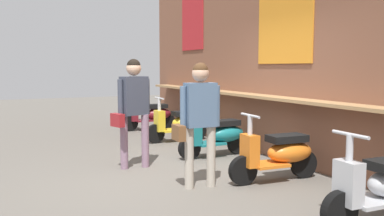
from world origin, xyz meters
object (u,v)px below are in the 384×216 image
(scooter_maroon, at_px, (152,115))
(scooter_teal, at_px, (218,135))
(scooter_yellow, at_px, (180,123))
(scooter_silver, at_px, (384,186))
(shopper_browsing, at_px, (133,102))
(scooter_orange, at_px, (280,154))
(shopper_with_handbag, at_px, (199,112))

(scooter_maroon, distance_m, scooter_teal, 3.49)
(scooter_yellow, distance_m, scooter_silver, 5.17)
(scooter_teal, bearing_deg, shopper_browsing, 4.43)
(scooter_maroon, bearing_deg, scooter_teal, 90.43)
(scooter_maroon, relative_size, scooter_silver, 1.00)
(scooter_maroon, relative_size, scooter_yellow, 1.00)
(scooter_teal, bearing_deg, scooter_silver, 88.03)
(scooter_teal, xyz_separation_m, scooter_orange, (1.76, -0.00, 0.00))
(scooter_teal, xyz_separation_m, shopper_browsing, (0.18, -1.63, 0.67))
(scooter_silver, relative_size, shopper_browsing, 0.81)
(scooter_yellow, bearing_deg, shopper_with_handbag, 69.99)
(scooter_orange, bearing_deg, scooter_teal, -86.39)
(scooter_maroon, xyz_separation_m, scooter_teal, (3.49, -0.00, 0.00))
(scooter_maroon, distance_m, scooter_silver, 6.97)
(scooter_maroon, height_order, scooter_teal, same)
(scooter_orange, relative_size, scooter_silver, 1.00)
(scooter_yellow, relative_size, shopper_with_handbag, 0.84)
(scooter_teal, xyz_separation_m, shopper_with_handbag, (1.57, -1.17, 0.62))
(scooter_maroon, height_order, shopper_with_handbag, shopper_with_handbag)
(scooter_orange, height_order, shopper_with_handbag, shopper_with_handbag)
(scooter_orange, distance_m, shopper_browsing, 2.37)
(scooter_silver, xyz_separation_m, shopper_with_handbag, (-1.92, -1.17, 0.62))
(scooter_silver, bearing_deg, shopper_with_handbag, -56.27)
(scooter_silver, bearing_deg, scooter_orange, -87.61)
(scooter_yellow, relative_size, shopper_browsing, 0.81)
(scooter_maroon, height_order, scooter_orange, same)
(scooter_teal, height_order, shopper_with_handbag, shopper_with_handbag)
(scooter_orange, xyz_separation_m, shopper_browsing, (-1.58, -1.63, 0.67))
(scooter_teal, relative_size, scooter_orange, 1.00)
(scooter_yellow, height_order, shopper_browsing, shopper_browsing)
(scooter_teal, relative_size, shopper_browsing, 0.81)
(scooter_yellow, xyz_separation_m, scooter_silver, (5.17, -0.00, 0.00))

